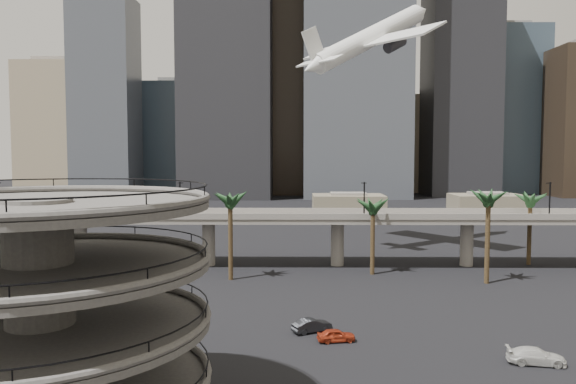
{
  "coord_description": "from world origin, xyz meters",
  "views": [
    {
      "loc": [
        3.61,
        -39.85,
        19.21
      ],
      "look_at": [
        2.87,
        28.0,
        14.47
      ],
      "focal_mm": 35.0,
      "sensor_mm": 36.0,
      "label": 1
    }
  ],
  "objects_px": {
    "airborne_jet": "(370,38)",
    "car_b": "(312,325)",
    "car_c": "(536,356)",
    "parking_ramp": "(40,297)",
    "overpass": "(273,223)",
    "car_a": "(336,335)"
  },
  "relations": [
    {
      "from": "airborne_jet",
      "to": "car_b",
      "type": "bearing_deg",
      "value": -142.24
    },
    {
      "from": "airborne_jet",
      "to": "car_c",
      "type": "distance_m",
      "value": 72.59
    },
    {
      "from": "parking_ramp",
      "to": "airborne_jet",
      "type": "xyz_separation_m",
      "value": [
        31.25,
        74.05,
        31.36
      ]
    },
    {
      "from": "overpass",
      "to": "car_b",
      "type": "bearing_deg",
      "value": -81.22
    },
    {
      "from": "parking_ramp",
      "to": "overpass",
      "type": "height_order",
      "value": "parking_ramp"
    },
    {
      "from": "car_c",
      "to": "car_a",
      "type": "bearing_deg",
      "value": 80.82
    },
    {
      "from": "airborne_jet",
      "to": "car_c",
      "type": "height_order",
      "value": "airborne_jet"
    },
    {
      "from": "overpass",
      "to": "car_a",
      "type": "bearing_deg",
      "value": -78.52
    },
    {
      "from": "parking_ramp",
      "to": "car_a",
      "type": "distance_m",
      "value": 30.42
    },
    {
      "from": "car_c",
      "to": "airborne_jet",
      "type": "bearing_deg",
      "value": 16.2
    },
    {
      "from": "airborne_jet",
      "to": "car_b",
      "type": "height_order",
      "value": "airborne_jet"
    },
    {
      "from": "car_b",
      "to": "car_c",
      "type": "bearing_deg",
      "value": -141.88
    },
    {
      "from": "parking_ramp",
      "to": "car_b",
      "type": "bearing_deg",
      "value": 51.37
    },
    {
      "from": "overpass",
      "to": "car_a",
      "type": "height_order",
      "value": "overpass"
    },
    {
      "from": "overpass",
      "to": "car_b",
      "type": "relative_size",
      "value": 29.67
    },
    {
      "from": "car_a",
      "to": "car_b",
      "type": "distance_m",
      "value": 3.88
    },
    {
      "from": "airborne_jet",
      "to": "car_b",
      "type": "distance_m",
      "value": 66.24
    },
    {
      "from": "parking_ramp",
      "to": "car_c",
      "type": "bearing_deg",
      "value": 20.22
    },
    {
      "from": "car_c",
      "to": "parking_ramp",
      "type": "bearing_deg",
      "value": 119.35
    },
    {
      "from": "airborne_jet",
      "to": "car_b",
      "type": "xyz_separation_m",
      "value": [
        -12.72,
        -50.87,
        -40.48
      ]
    },
    {
      "from": "airborne_jet",
      "to": "car_c",
      "type": "bearing_deg",
      "value": -121.15
    },
    {
      "from": "airborne_jet",
      "to": "car_c",
      "type": "relative_size",
      "value": 5.71
    }
  ]
}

